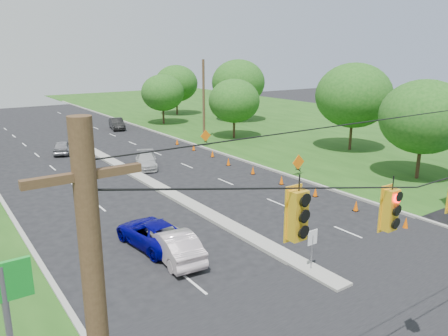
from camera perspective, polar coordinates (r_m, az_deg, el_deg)
grass_right at (r=52.08m, az=23.40°, el=2.87°), size 40.00×160.00×0.06m
curb_right at (r=44.76m, az=-1.79°, el=2.30°), size 0.25×110.00×0.16m
median at (r=32.36m, az=-8.11°, el=-2.83°), size 1.00×34.00×0.18m
median_sign at (r=20.39m, az=11.47°, el=-9.49°), size 0.55×0.06×2.05m
utility_pole_far_right at (r=49.47m, az=-2.67°, el=8.79°), size 0.28×0.28×9.00m
cone_1 at (r=27.13m, az=22.65°, el=-6.64°), size 0.32×0.32×0.70m
cone_2 at (r=28.99m, az=16.86°, el=-4.74°), size 0.32×0.32×0.70m
cone_3 at (r=31.13m, az=11.85°, el=-3.05°), size 0.32×0.32×0.70m
cone_4 at (r=33.50m, az=7.53°, el=-1.56°), size 0.32×0.32×0.70m
cone_5 at (r=36.06m, az=3.80°, el=-0.27°), size 0.32×0.32×0.70m
cone_6 at (r=38.76m, az=0.58°, el=0.84°), size 0.32×0.32×0.70m
cone_7 at (r=41.90m, az=-1.52°, el=1.91°), size 0.32×0.32×0.70m
cone_8 at (r=44.80m, az=-3.98°, el=2.74°), size 0.32×0.32×0.70m
cone_9 at (r=47.78m, az=-6.14°, el=3.46°), size 0.32×0.32×0.70m
work_sign_1 at (r=35.80m, az=9.69°, el=0.66°), size 1.27×0.58×1.37m
work_sign_2 at (r=46.56m, az=-2.42°, el=4.16°), size 1.27×0.58×1.37m
tree_7 at (r=37.06m, az=24.64°, el=6.09°), size 6.72×6.72×7.84m
tree_8 at (r=45.93m, az=16.58°, el=9.07°), size 7.56×7.56×8.82m
tree_9 at (r=50.61m, az=1.34°, el=8.75°), size 5.88×5.88×6.86m
tree_10 at (r=63.26m, az=1.88°, el=11.12°), size 7.56×7.56×8.82m
tree_11 at (r=70.41m, az=-6.25°, el=10.92°), size 6.72×6.72×7.84m
tree_12 at (r=61.49m, az=-8.02°, el=9.71°), size 5.88×5.88×6.86m
white_sedan at (r=21.63m, az=-6.57°, el=-9.92°), size 1.99×4.59×1.47m
blue_pickup at (r=23.26m, az=-9.32°, el=-8.34°), size 2.80×5.09×1.35m
silver_car_far at (r=38.55m, az=-10.13°, el=0.95°), size 3.31×4.68×1.26m
silver_car_oncoming at (r=46.05m, az=-20.35°, el=2.56°), size 2.86×4.18×1.32m
dark_car_receding at (r=58.80m, az=-13.82°, el=5.64°), size 2.42×4.60×1.44m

